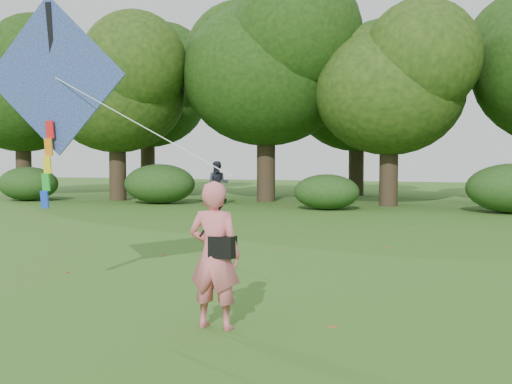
% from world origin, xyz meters
% --- Properties ---
extents(ground, '(100.00, 100.00, 0.00)m').
position_xyz_m(ground, '(0.00, 0.00, 0.00)').
color(ground, '#265114').
rests_on(ground, ground).
extents(man_kite_flyer, '(0.66, 0.44, 1.79)m').
position_xyz_m(man_kite_flyer, '(-0.72, -0.93, 0.89)').
color(man_kite_flyer, '#E26A73').
rests_on(man_kite_flyer, ground).
extents(bystander_left, '(1.12, 0.99, 1.94)m').
position_xyz_m(bystander_left, '(-9.09, 17.81, 0.97)').
color(bystander_left, '#262733').
rests_on(bystander_left, ground).
extents(crossbody_bag, '(0.43, 0.20, 0.71)m').
position_xyz_m(crossbody_bag, '(-0.60, -0.96, 1.01)').
color(crossbody_bag, black).
rests_on(crossbody_bag, ground).
extents(flying_kite, '(4.34, 1.08, 3.09)m').
position_xyz_m(flying_kite, '(-3.65, -0.13, 3.20)').
color(flying_kite, '#2535A3').
rests_on(flying_kite, ground).
extents(tree_line, '(54.70, 15.30, 9.48)m').
position_xyz_m(tree_line, '(1.67, 22.88, 5.60)').
color(tree_line, '#3A2D1E').
rests_on(tree_line, ground).
extents(shrub_band, '(39.15, 3.22, 1.88)m').
position_xyz_m(shrub_band, '(-0.72, 17.60, 0.86)').
color(shrub_band, '#264919').
rests_on(shrub_band, ground).
extents(fallen_leaves, '(8.28, 15.09, 0.01)m').
position_xyz_m(fallen_leaves, '(-1.86, 3.22, 0.01)').
color(fallen_leaves, brown).
rests_on(fallen_leaves, ground).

